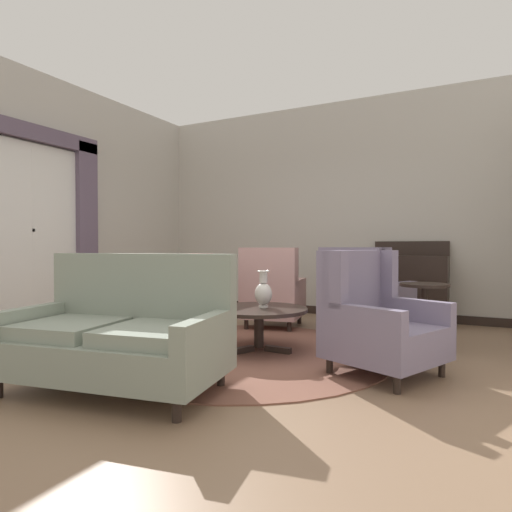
{
  "coord_description": "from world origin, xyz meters",
  "views": [
    {
      "loc": [
        2.15,
        -3.53,
        1.06
      ],
      "look_at": [
        0.02,
        0.59,
        0.97
      ],
      "focal_mm": 30.99,
      "sensor_mm": 36.0,
      "label": 1
    }
  ],
  "objects_px": {
    "settee": "(119,335)",
    "sideboard": "(409,285)",
    "porcelain_vase": "(263,292)",
    "coffee_table": "(259,315)",
    "armchair_far_left": "(363,299)",
    "armchair_back_corner": "(272,294)",
    "side_table": "(424,310)",
    "armchair_foreground_right": "(376,321)",
    "armchair_beside_settee": "(167,302)"
  },
  "relations": [
    {
      "from": "sideboard",
      "to": "armchair_back_corner",
      "type": "bearing_deg",
      "value": -142.57
    },
    {
      "from": "coffee_table",
      "to": "armchair_back_corner",
      "type": "height_order",
      "value": "armchair_back_corner"
    },
    {
      "from": "side_table",
      "to": "settee",
      "type": "bearing_deg",
      "value": -128.23
    },
    {
      "from": "porcelain_vase",
      "to": "armchair_back_corner",
      "type": "distance_m",
      "value": 1.27
    },
    {
      "from": "settee",
      "to": "armchair_foreground_right",
      "type": "relative_size",
      "value": 1.63
    },
    {
      "from": "armchair_foreground_right",
      "to": "armchair_far_left",
      "type": "xyz_separation_m",
      "value": [
        -0.48,
        1.49,
        0.01
      ]
    },
    {
      "from": "armchair_far_left",
      "to": "settee",
      "type": "bearing_deg",
      "value": 89.25
    },
    {
      "from": "settee",
      "to": "armchair_foreground_right",
      "type": "height_order",
      "value": "armchair_foreground_right"
    },
    {
      "from": "coffee_table",
      "to": "armchair_far_left",
      "type": "distance_m",
      "value": 1.45
    },
    {
      "from": "side_table",
      "to": "porcelain_vase",
      "type": "bearing_deg",
      "value": -152.1
    },
    {
      "from": "settee",
      "to": "sideboard",
      "type": "distance_m",
      "value": 4.22
    },
    {
      "from": "armchair_back_corner",
      "to": "side_table",
      "type": "relative_size",
      "value": 1.53
    },
    {
      "from": "side_table",
      "to": "armchair_beside_settee",
      "type": "bearing_deg",
      "value": -163.62
    },
    {
      "from": "settee",
      "to": "armchair_foreground_right",
      "type": "bearing_deg",
      "value": 29.38
    },
    {
      "from": "armchair_foreground_right",
      "to": "armchair_back_corner",
      "type": "distance_m",
      "value": 2.22
    },
    {
      "from": "side_table",
      "to": "sideboard",
      "type": "xyz_separation_m",
      "value": [
        -0.38,
        1.58,
        0.12
      ]
    },
    {
      "from": "sideboard",
      "to": "porcelain_vase",
      "type": "bearing_deg",
      "value": -114.79
    },
    {
      "from": "porcelain_vase",
      "to": "armchair_foreground_right",
      "type": "height_order",
      "value": "armchair_foreground_right"
    },
    {
      "from": "porcelain_vase",
      "to": "armchair_beside_settee",
      "type": "height_order",
      "value": "armchair_beside_settee"
    },
    {
      "from": "coffee_table",
      "to": "settee",
      "type": "xyz_separation_m",
      "value": [
        -0.38,
        -1.55,
        0.03
      ]
    },
    {
      "from": "armchair_beside_settee",
      "to": "armchair_back_corner",
      "type": "height_order",
      "value": "armchair_back_corner"
    },
    {
      "from": "settee",
      "to": "armchair_beside_settee",
      "type": "bearing_deg",
      "value": 107.97
    },
    {
      "from": "coffee_table",
      "to": "armchair_beside_settee",
      "type": "distance_m",
      "value": 1.21
    },
    {
      "from": "settee",
      "to": "porcelain_vase",
      "type": "bearing_deg",
      "value": 66.23
    },
    {
      "from": "porcelain_vase",
      "to": "side_table",
      "type": "height_order",
      "value": "porcelain_vase"
    },
    {
      "from": "settee",
      "to": "armchair_beside_settee",
      "type": "relative_size",
      "value": 1.75
    },
    {
      "from": "armchair_back_corner",
      "to": "side_table",
      "type": "distance_m",
      "value": 1.96
    },
    {
      "from": "sideboard",
      "to": "coffee_table",
      "type": "bearing_deg",
      "value": -114.82
    },
    {
      "from": "armchair_back_corner",
      "to": "armchair_foreground_right",
      "type": "bearing_deg",
      "value": 127.68
    },
    {
      "from": "armchair_foreground_right",
      "to": "side_table",
      "type": "relative_size",
      "value": 1.54
    },
    {
      "from": "armchair_foreground_right",
      "to": "armchair_far_left",
      "type": "relative_size",
      "value": 0.97
    },
    {
      "from": "coffee_table",
      "to": "settee",
      "type": "height_order",
      "value": "settee"
    },
    {
      "from": "porcelain_vase",
      "to": "settee",
      "type": "xyz_separation_m",
      "value": [
        -0.41,
        -1.6,
        -0.2
      ]
    },
    {
      "from": "armchair_far_left",
      "to": "side_table",
      "type": "height_order",
      "value": "armchair_far_left"
    },
    {
      "from": "porcelain_vase",
      "to": "armchair_far_left",
      "type": "height_order",
      "value": "armchair_far_left"
    },
    {
      "from": "coffee_table",
      "to": "armchair_back_corner",
      "type": "bearing_deg",
      "value": 109.25
    },
    {
      "from": "porcelain_vase",
      "to": "armchair_far_left",
      "type": "xyz_separation_m",
      "value": [
        0.73,
        1.19,
        -0.16
      ]
    },
    {
      "from": "settee",
      "to": "side_table",
      "type": "height_order",
      "value": "settee"
    },
    {
      "from": "porcelain_vase",
      "to": "armchair_back_corner",
      "type": "relative_size",
      "value": 0.36
    },
    {
      "from": "armchair_beside_settee",
      "to": "sideboard",
      "type": "xyz_separation_m",
      "value": [
        2.31,
        2.37,
        0.11
      ]
    },
    {
      "from": "settee",
      "to": "armchair_back_corner",
      "type": "bearing_deg",
      "value": 81.45
    },
    {
      "from": "armchair_beside_settee",
      "to": "porcelain_vase",
      "type": "bearing_deg",
      "value": 93.16
    },
    {
      "from": "settee",
      "to": "armchair_back_corner",
      "type": "height_order",
      "value": "armchair_back_corner"
    },
    {
      "from": "armchair_far_left",
      "to": "side_table",
      "type": "relative_size",
      "value": 1.58
    },
    {
      "from": "armchair_back_corner",
      "to": "side_table",
      "type": "xyz_separation_m",
      "value": [
        1.92,
        -0.4,
        -0.03
      ]
    },
    {
      "from": "coffee_table",
      "to": "side_table",
      "type": "height_order",
      "value": "side_table"
    },
    {
      "from": "porcelain_vase",
      "to": "armchair_back_corner",
      "type": "bearing_deg",
      "value": 111.09
    },
    {
      "from": "armchair_foreground_right",
      "to": "armchair_back_corner",
      "type": "bearing_deg",
      "value": 71.45
    },
    {
      "from": "armchair_foreground_right",
      "to": "side_table",
      "type": "height_order",
      "value": "armchair_foreground_right"
    },
    {
      "from": "armchair_back_corner",
      "to": "sideboard",
      "type": "bearing_deg",
      "value": -153.32
    }
  ]
}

